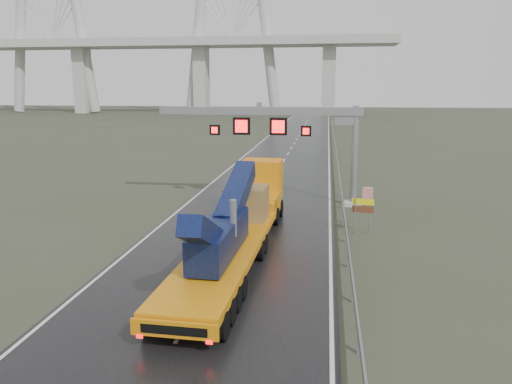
# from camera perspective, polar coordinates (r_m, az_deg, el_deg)

# --- Properties ---
(ground) EXTENTS (400.00, 400.00, 0.00)m
(ground) POSITION_cam_1_polar(r_m,az_deg,el_deg) (20.62, -6.51, -12.55)
(ground) COLOR #343928
(ground) RESTS_ON ground
(road) EXTENTS (11.00, 200.00, 0.02)m
(road) POSITION_cam_1_polar(r_m,az_deg,el_deg) (58.95, 3.24, 3.63)
(road) COLOR black
(road) RESTS_ON ground
(guardrail) EXTENTS (0.20, 140.00, 1.40)m
(guardrail) POSITION_cam_1_polar(r_m,az_deg,el_deg) (48.78, 9.40, 2.56)
(guardrail) COLOR gray
(guardrail) RESTS_ON ground
(sign_gantry) EXTENTS (14.90, 1.20, 7.42)m
(sign_gantry) POSITION_cam_1_polar(r_m,az_deg,el_deg) (36.35, 3.69, 7.33)
(sign_gantry) COLOR beige
(sign_gantry) RESTS_ON ground
(heavy_haul_truck) EXTENTS (3.36, 19.49, 4.56)m
(heavy_haul_truck) POSITION_cam_1_polar(r_m,az_deg,el_deg) (26.82, -1.57, -2.65)
(heavy_haul_truck) COLOR #C3760A
(heavy_haul_truck) RESTS_ON ground
(exit_sign_pair) EXTENTS (1.26, 0.22, 2.16)m
(exit_sign_pair) POSITION_cam_1_polar(r_m,az_deg,el_deg) (29.87, 12.11, -1.89)
(exit_sign_pair) COLOR #979AA0
(exit_sign_pair) RESTS_ON ground
(striped_barrier) EXTENTS (0.78, 0.50, 1.23)m
(striped_barrier) POSITION_cam_1_polar(r_m,az_deg,el_deg) (37.80, 12.62, -0.42)
(striped_barrier) COLOR red
(striped_barrier) RESTS_ON ground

